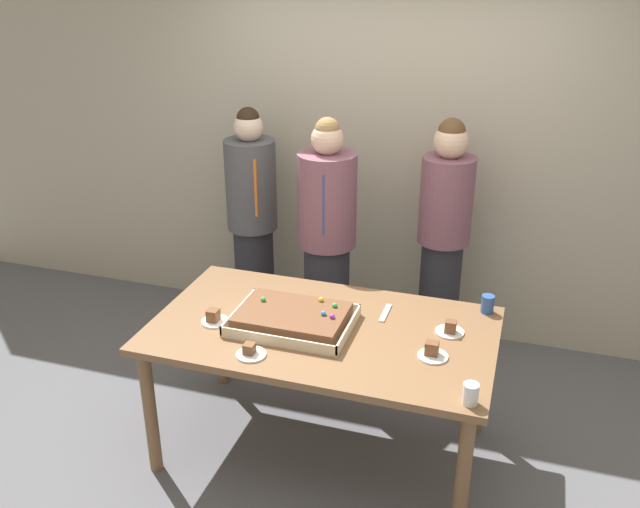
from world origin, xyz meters
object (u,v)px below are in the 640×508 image
(person_striped_tie_right, at_px, (252,220))
(party_table, at_px, (323,341))
(plated_slice_near_right, at_px, (432,352))
(drink_cup_nearest, at_px, (471,394))
(plated_slice_near_left, at_px, (214,318))
(plated_slice_far_left, at_px, (250,352))
(sheet_cake, at_px, (293,319))
(cake_server_utensil, at_px, (385,313))
(person_serving_front, at_px, (327,242))
(person_green_shirt_behind, at_px, (443,240))
(plated_slice_far_right, at_px, (450,329))
(drink_cup_middle, at_px, (488,304))

(person_striped_tie_right, bearing_deg, party_table, 5.80)
(plated_slice_near_right, height_order, drink_cup_nearest, drink_cup_nearest)
(plated_slice_near_left, bearing_deg, plated_slice_far_left, -37.60)
(party_table, height_order, sheet_cake, sheet_cake)
(sheet_cake, bearing_deg, drink_cup_nearest, -22.38)
(party_table, relative_size, drink_cup_nearest, 17.96)
(plated_slice_near_right, distance_m, cake_server_utensil, 0.47)
(person_serving_front, xyz_separation_m, person_green_shirt_behind, (0.72, 0.24, 0.01))
(person_green_shirt_behind, bearing_deg, plated_slice_near_right, 32.86)
(plated_slice_far_right, xyz_separation_m, person_serving_front, (-0.91, 0.80, 0.05))
(plated_slice_far_left, xyz_separation_m, person_striped_tie_right, (-0.64, 1.55, 0.04))
(person_green_shirt_behind, bearing_deg, cake_server_utensil, 16.29)
(drink_cup_middle, bearing_deg, plated_slice_far_left, -143.06)
(plated_slice_far_left, relative_size, plated_slice_far_right, 1.00)
(plated_slice_near_right, height_order, person_striped_tie_right, person_striped_tie_right)
(plated_slice_near_right, distance_m, plated_slice_far_left, 0.89)
(plated_slice_near_left, bearing_deg, drink_cup_middle, 22.14)
(sheet_cake, xyz_separation_m, drink_cup_nearest, (0.97, -0.40, 0.01))
(plated_slice_far_left, bearing_deg, person_green_shirt_behind, 65.48)
(sheet_cake, bearing_deg, cake_server_utensil, 32.43)
(person_serving_front, height_order, person_striped_tie_right, person_serving_front)
(plated_slice_near_right, xyz_separation_m, drink_cup_nearest, (0.22, -0.33, 0.03))
(drink_cup_middle, xyz_separation_m, person_green_shirt_behind, (-0.36, 0.75, 0.03))
(person_green_shirt_behind, height_order, person_striped_tie_right, person_green_shirt_behind)
(drink_cup_nearest, xyz_separation_m, drink_cup_middle, (-0.01, 0.86, 0.00))
(drink_cup_middle, bearing_deg, sheet_cake, -154.19)
(party_table, bearing_deg, drink_cup_middle, 28.24)
(party_table, distance_m, person_serving_front, 0.99)
(drink_cup_nearest, height_order, person_green_shirt_behind, person_green_shirt_behind)
(person_green_shirt_behind, distance_m, person_striped_tie_right, 1.35)
(drink_cup_middle, bearing_deg, party_table, -151.76)
(plated_slice_far_right, xyz_separation_m, drink_cup_middle, (0.16, 0.29, 0.03))
(cake_server_utensil, relative_size, person_green_shirt_behind, 0.12)
(person_serving_front, xyz_separation_m, person_striped_tie_right, (-0.63, 0.24, -0.01))
(plated_slice_far_left, relative_size, person_serving_front, 0.09)
(plated_slice_far_left, relative_size, person_green_shirt_behind, 0.09)
(plated_slice_near_left, xyz_separation_m, plated_slice_far_left, (0.31, -0.24, -0.01))
(plated_slice_near_left, xyz_separation_m, cake_server_utensil, (0.85, 0.37, -0.02))
(plated_slice_far_right, distance_m, person_striped_tie_right, 1.86)
(party_table, bearing_deg, person_green_shirt_behind, 69.11)
(plated_slice_far_left, xyz_separation_m, person_serving_front, (-0.02, 1.31, 0.05))
(sheet_cake, xyz_separation_m, plated_slice_far_right, (0.80, 0.18, -0.02))
(person_striped_tie_right, bearing_deg, plated_slice_near_right, 17.81)
(drink_cup_nearest, distance_m, cake_server_utensil, 0.86)
(plated_slice_far_left, bearing_deg, drink_cup_nearest, -3.53)
(drink_cup_nearest, relative_size, drink_cup_middle, 1.00)
(sheet_cake, bearing_deg, plated_slice_far_right, 12.41)
(cake_server_utensil, height_order, person_striped_tie_right, person_striped_tie_right)
(plated_slice_near_right, bearing_deg, sheet_cake, 174.49)
(person_serving_front, bearing_deg, sheet_cake, 0.03)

